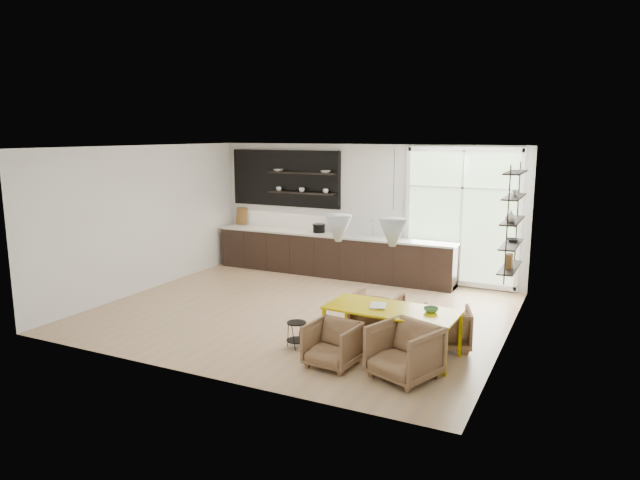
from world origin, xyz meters
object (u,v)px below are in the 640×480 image
(armchair_front_right, at_px, (404,352))
(wire_stool, at_px, (297,331))
(armchair_back_left, at_px, (377,312))
(dining_table, at_px, (392,312))
(armchair_front_left, at_px, (333,344))
(armchair_back_right, at_px, (447,327))

(armchair_front_right, distance_m, wire_stool, 1.80)
(armchair_back_left, distance_m, armchair_front_right, 1.72)
(dining_table, relative_size, wire_stool, 4.88)
(armchair_back_left, distance_m, armchair_front_left, 1.49)
(armchair_back_left, height_order, armchair_front_left, armchair_back_left)
(dining_table, height_order, armchair_front_left, dining_table)
(armchair_back_right, distance_m, armchair_front_right, 1.34)
(armchair_back_left, relative_size, armchair_back_right, 1.10)
(armchair_back_right, xyz_separation_m, wire_stool, (-2.00, -0.97, -0.06))
(armchair_back_right, relative_size, armchair_front_left, 1.01)
(armchair_front_right, bearing_deg, armchair_front_left, -156.89)
(armchair_back_left, bearing_deg, armchair_front_left, 84.25)
(armchair_front_left, bearing_deg, armchair_back_right, 53.10)
(armchair_front_left, distance_m, wire_stool, 0.86)
(armchair_back_right, relative_size, wire_stool, 1.75)
(dining_table, xyz_separation_m, armchair_front_left, (-0.58, -0.74, -0.33))
(armchair_back_right, height_order, armchair_front_left, armchair_back_right)
(dining_table, bearing_deg, armchair_front_left, -126.30)
(armchair_back_left, height_order, armchair_back_right, armchair_back_left)
(dining_table, xyz_separation_m, armchair_back_right, (0.65, 0.62, -0.33))
(armchair_front_left, bearing_deg, armchair_front_right, 7.40)
(wire_stool, bearing_deg, armchair_back_right, 25.72)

